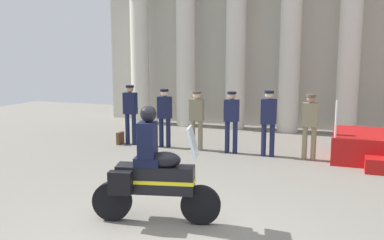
{
  "coord_description": "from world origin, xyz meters",
  "views": [
    {
      "loc": [
        2.42,
        -5.35,
        2.72
      ],
      "look_at": [
        -0.65,
        3.1,
        1.28
      ],
      "focal_mm": 39.69,
      "sensor_mm": 36.0,
      "label": 1
    }
  ],
  "objects_px": {
    "officer_in_row_2": "(197,116)",
    "officer_in_row_4": "(268,118)",
    "motorcycle_with_rider": "(151,174)",
    "briefcase_on_ground": "(120,138)",
    "officer_in_row_1": "(165,113)",
    "officer_in_row_5": "(310,121)",
    "officer_in_row_3": "(231,117)",
    "officer_in_row_0": "(130,110)"
  },
  "relations": [
    {
      "from": "officer_in_row_3",
      "to": "officer_in_row_1",
      "type": "bearing_deg",
      "value": -1.56
    },
    {
      "from": "officer_in_row_1",
      "to": "motorcycle_with_rider",
      "type": "xyz_separation_m",
      "value": [
        2.01,
        -5.14,
        -0.2
      ]
    },
    {
      "from": "officer_in_row_2",
      "to": "officer_in_row_4",
      "type": "bearing_deg",
      "value": 179.1
    },
    {
      "from": "officer_in_row_3",
      "to": "officer_in_row_5",
      "type": "distance_m",
      "value": 2.05
    },
    {
      "from": "officer_in_row_5",
      "to": "motorcycle_with_rider",
      "type": "relative_size",
      "value": 0.81
    },
    {
      "from": "officer_in_row_0",
      "to": "motorcycle_with_rider",
      "type": "bearing_deg",
      "value": 121.63
    },
    {
      "from": "officer_in_row_3",
      "to": "briefcase_on_ground",
      "type": "distance_m",
      "value": 3.51
    },
    {
      "from": "officer_in_row_5",
      "to": "motorcycle_with_rider",
      "type": "height_order",
      "value": "motorcycle_with_rider"
    },
    {
      "from": "officer_in_row_0",
      "to": "officer_in_row_2",
      "type": "relative_size",
      "value": 1.06
    },
    {
      "from": "officer_in_row_5",
      "to": "briefcase_on_ground",
      "type": "height_order",
      "value": "officer_in_row_5"
    },
    {
      "from": "officer_in_row_0",
      "to": "officer_in_row_3",
      "type": "height_order",
      "value": "officer_in_row_0"
    },
    {
      "from": "officer_in_row_4",
      "to": "motorcycle_with_rider",
      "type": "relative_size",
      "value": 0.84
    },
    {
      "from": "officer_in_row_2",
      "to": "motorcycle_with_rider",
      "type": "distance_m",
      "value": 5.16
    },
    {
      "from": "officer_in_row_4",
      "to": "motorcycle_with_rider",
      "type": "bearing_deg",
      "value": 79.16
    },
    {
      "from": "briefcase_on_ground",
      "to": "officer_in_row_2",
      "type": "bearing_deg",
      "value": 0.34
    },
    {
      "from": "officer_in_row_0",
      "to": "officer_in_row_4",
      "type": "xyz_separation_m",
      "value": [
        4.09,
        -0.09,
        -0.02
      ]
    },
    {
      "from": "officer_in_row_1",
      "to": "briefcase_on_ground",
      "type": "distance_m",
      "value": 1.63
    },
    {
      "from": "officer_in_row_3",
      "to": "motorcycle_with_rider",
      "type": "height_order",
      "value": "motorcycle_with_rider"
    },
    {
      "from": "officer_in_row_1",
      "to": "officer_in_row_5",
      "type": "bearing_deg",
      "value": 178.97
    },
    {
      "from": "officer_in_row_2",
      "to": "officer_in_row_4",
      "type": "height_order",
      "value": "officer_in_row_4"
    },
    {
      "from": "officer_in_row_3",
      "to": "officer_in_row_4",
      "type": "height_order",
      "value": "officer_in_row_4"
    },
    {
      "from": "officer_in_row_1",
      "to": "briefcase_on_ground",
      "type": "xyz_separation_m",
      "value": [
        -1.41,
        -0.09,
        -0.81
      ]
    },
    {
      "from": "officer_in_row_0",
      "to": "briefcase_on_ground",
      "type": "height_order",
      "value": "officer_in_row_0"
    },
    {
      "from": "briefcase_on_ground",
      "to": "officer_in_row_3",
      "type": "bearing_deg",
      "value": 0.43
    },
    {
      "from": "officer_in_row_0",
      "to": "officer_in_row_5",
      "type": "relative_size",
      "value": 1.05
    },
    {
      "from": "officer_in_row_1",
      "to": "officer_in_row_5",
      "type": "xyz_separation_m",
      "value": [
        4.05,
        -0.1,
        -0.0
      ]
    },
    {
      "from": "officer_in_row_2",
      "to": "officer_in_row_4",
      "type": "relative_size",
      "value": 0.96
    },
    {
      "from": "officer_in_row_2",
      "to": "officer_in_row_5",
      "type": "xyz_separation_m",
      "value": [
        3.05,
        -0.02,
        0.01
      ]
    },
    {
      "from": "officer_in_row_2",
      "to": "officer_in_row_5",
      "type": "bearing_deg",
      "value": -180.0
    },
    {
      "from": "officer_in_row_2",
      "to": "officer_in_row_4",
      "type": "distance_m",
      "value": 2.0
    },
    {
      "from": "officer_in_row_0",
      "to": "officer_in_row_5",
      "type": "distance_m",
      "value": 5.13
    },
    {
      "from": "officer_in_row_2",
      "to": "motorcycle_with_rider",
      "type": "bearing_deg",
      "value": 101.62
    },
    {
      "from": "officer_in_row_4",
      "to": "motorcycle_with_rider",
      "type": "height_order",
      "value": "motorcycle_with_rider"
    },
    {
      "from": "motorcycle_with_rider",
      "to": "briefcase_on_ground",
      "type": "height_order",
      "value": "motorcycle_with_rider"
    },
    {
      "from": "officer_in_row_4",
      "to": "officer_in_row_5",
      "type": "distance_m",
      "value": 1.05
    },
    {
      "from": "officer_in_row_3",
      "to": "motorcycle_with_rider",
      "type": "xyz_separation_m",
      "value": [
        0.01,
        -5.07,
        -0.2
      ]
    },
    {
      "from": "motorcycle_with_rider",
      "to": "officer_in_row_2",
      "type": "bearing_deg",
      "value": 88.29
    },
    {
      "from": "officer_in_row_3",
      "to": "briefcase_on_ground",
      "type": "xyz_separation_m",
      "value": [
        -3.41,
        -0.03,
        -0.81
      ]
    },
    {
      "from": "officer_in_row_2",
      "to": "officer_in_row_1",
      "type": "bearing_deg",
      "value": -4.14
    },
    {
      "from": "officer_in_row_1",
      "to": "officer_in_row_4",
      "type": "relative_size",
      "value": 0.97
    },
    {
      "from": "officer_in_row_0",
      "to": "officer_in_row_2",
      "type": "bearing_deg",
      "value": 179.24
    },
    {
      "from": "officer_in_row_2",
      "to": "briefcase_on_ground",
      "type": "relative_size",
      "value": 4.61
    }
  ]
}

